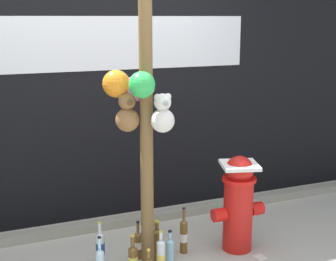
{
  "coord_description": "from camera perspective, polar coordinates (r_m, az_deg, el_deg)",
  "views": [
    {
      "loc": [
        -1.2,
        -3.02,
        1.96
      ],
      "look_at": [
        0.15,
        0.29,
        1.12
      ],
      "focal_mm": 51.83,
      "sensor_mm": 36.0,
      "label": 1
    }
  ],
  "objects": [
    {
      "name": "curb_strip",
      "position": [
        4.76,
        -5.8,
        -10.66
      ],
      "size": [
        8.0,
        0.12,
        0.08
      ],
      "primitive_type": "cube",
      "color": "gray",
      "rests_on": "ground_plane"
    },
    {
      "name": "bottle_6",
      "position": [
        4.02,
        -7.95,
        -13.57
      ],
      "size": [
        0.07,
        0.07,
        0.39
      ],
      "color": "silver",
      "rests_on": "ground_plane"
    },
    {
      "name": "building_wall",
      "position": [
        4.74,
        -7.59,
        8.52
      ],
      "size": [
        10.0,
        0.21,
        3.16
      ],
      "color": "black",
      "rests_on": "ground_plane"
    },
    {
      "name": "bottle_8",
      "position": [
        3.83,
        -0.84,
        -14.76
      ],
      "size": [
        0.07,
        0.07,
        0.39
      ],
      "color": "silver",
      "rests_on": "ground_plane"
    },
    {
      "name": "bottle_3",
      "position": [
        4.03,
        0.23,
        -13.94
      ],
      "size": [
        0.07,
        0.07,
        0.3
      ],
      "color": "#93CCE0",
      "rests_on": "ground_plane"
    },
    {
      "name": "memorial_post",
      "position": [
        3.52,
        -3.22,
        6.06
      ],
      "size": [
        0.52,
        0.42,
        2.61
      ],
      "color": "brown",
      "rests_on": "ground_plane"
    },
    {
      "name": "bottle_2",
      "position": [
        4.13,
        -3.54,
        -13.2
      ],
      "size": [
        0.07,
        0.07,
        0.33
      ],
      "color": "brown",
      "rests_on": "ground_plane"
    },
    {
      "name": "bottle_1",
      "position": [
        4.2,
        1.86,
        -12.25
      ],
      "size": [
        0.06,
        0.06,
        0.41
      ],
      "color": "brown",
      "rests_on": "ground_plane"
    },
    {
      "name": "bottle_0",
      "position": [
        4.09,
        -1.33,
        -13.07
      ],
      "size": [
        0.08,
        0.08,
        0.34
      ],
      "color": "brown",
      "rests_on": "ground_plane"
    },
    {
      "name": "fire_hydrant",
      "position": [
        4.2,
        8.27,
        -8.25
      ],
      "size": [
        0.48,
        0.37,
        0.83
      ],
      "color": "red",
      "rests_on": "ground_plane"
    },
    {
      "name": "litter_3",
      "position": [
        4.26,
        10.81,
        -14.4
      ],
      "size": [
        0.09,
        0.11,
        0.01
      ],
      "primitive_type": "cube",
      "rotation": [
        0.0,
        0.0,
        1.71
      ],
      "color": "silver",
      "rests_on": "ground_plane"
    },
    {
      "name": "bottle_5",
      "position": [
        3.86,
        -4.14,
        -15.01
      ],
      "size": [
        0.07,
        0.07,
        0.35
      ],
      "color": "brown",
      "rests_on": "ground_plane"
    }
  ]
}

